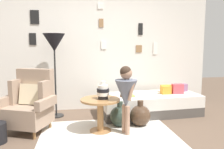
# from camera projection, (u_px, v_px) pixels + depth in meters

# --- Properties ---
(ground_plane) EXTENTS (12.00, 12.00, 0.00)m
(ground_plane) POSITION_uv_depth(u_px,v_px,m) (112.00, 147.00, 3.00)
(ground_plane) COLOR brown
(gallery_wall) EXTENTS (4.80, 0.12, 2.60)m
(gallery_wall) POSITION_uv_depth(u_px,v_px,m) (97.00, 48.00, 4.75)
(gallery_wall) COLOR silver
(gallery_wall) RESTS_ON ground
(rug) EXTENTS (2.02, 1.39, 0.01)m
(rug) POSITION_uv_depth(u_px,v_px,m) (108.00, 134.00, 3.41)
(rug) COLOR silver
(rug) RESTS_ON ground
(armchair) EXTENTS (0.89, 0.79, 0.97)m
(armchair) POSITION_uv_depth(u_px,v_px,m) (30.00, 103.00, 3.53)
(armchair) COLOR olive
(armchair) RESTS_ON ground
(daybed) EXTENTS (1.95, 0.93, 0.40)m
(daybed) POSITION_uv_depth(u_px,v_px,m) (150.00, 104.00, 4.41)
(daybed) COLOR #4C4742
(daybed) RESTS_ON ground
(pillow_head) EXTENTS (0.21, 0.14, 0.15)m
(pillow_head) POSITION_uv_depth(u_px,v_px,m) (182.00, 88.00, 4.68)
(pillow_head) COLOR gray
(pillow_head) RESTS_ON daybed
(pillow_mid) EXTENTS (0.22, 0.13, 0.19)m
(pillow_mid) POSITION_uv_depth(u_px,v_px,m) (178.00, 89.00, 4.44)
(pillow_mid) COLOR #D64C56
(pillow_mid) RESTS_ON daybed
(pillow_back) EXTENTS (0.22, 0.12, 0.14)m
(pillow_back) POSITION_uv_depth(u_px,v_px,m) (166.00, 89.00, 4.59)
(pillow_back) COLOR orange
(pillow_back) RESTS_ON daybed
(pillow_extra) EXTENTS (0.19, 0.13, 0.16)m
(pillow_extra) POSITION_uv_depth(u_px,v_px,m) (166.00, 90.00, 4.41)
(pillow_extra) COLOR orange
(pillow_extra) RESTS_ON daybed
(side_table) EXTENTS (0.61, 0.61, 0.52)m
(side_table) POSITION_uv_depth(u_px,v_px,m) (100.00, 108.00, 3.49)
(side_table) COLOR #9E7042
(side_table) RESTS_ON ground
(vase_striped) EXTENTS (0.19, 0.19, 0.28)m
(vase_striped) POSITION_uv_depth(u_px,v_px,m) (103.00, 92.00, 3.46)
(vase_striped) COLOR black
(vase_striped) RESTS_ON side_table
(floor_lamp) EXTENTS (0.40, 0.40, 1.56)m
(floor_lamp) POSITION_uv_depth(u_px,v_px,m) (54.00, 46.00, 4.14)
(floor_lamp) COLOR black
(floor_lamp) RESTS_ON ground
(person_child) EXTENTS (0.34, 0.34, 1.04)m
(person_child) POSITION_uv_depth(u_px,v_px,m) (126.00, 92.00, 3.35)
(person_child) COLOR #A37A60
(person_child) RESTS_ON ground
(book_on_daybed) EXTENTS (0.24, 0.18, 0.03)m
(book_on_daybed) POSITION_uv_depth(u_px,v_px,m) (128.00, 96.00, 4.19)
(book_on_daybed) COLOR #8EA94E
(book_on_daybed) RESTS_ON daybed
(demijohn_near) EXTENTS (0.34, 0.34, 0.43)m
(demijohn_near) POSITION_uv_depth(u_px,v_px,m) (120.00, 116.00, 3.74)
(demijohn_near) COLOR #2D3D33
(demijohn_near) RESTS_ON ground
(demijohn_far) EXTENTS (0.35, 0.35, 0.43)m
(demijohn_far) POSITION_uv_depth(u_px,v_px,m) (140.00, 115.00, 3.78)
(demijohn_far) COLOR #473323
(demijohn_far) RESTS_ON ground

